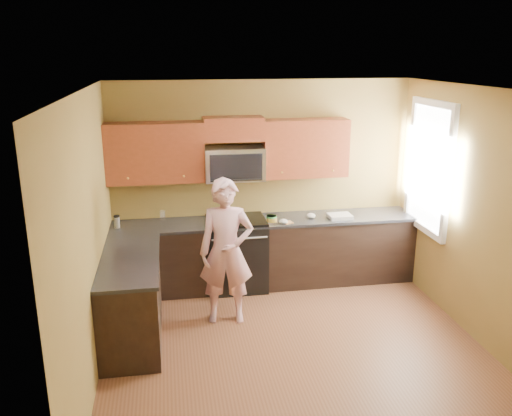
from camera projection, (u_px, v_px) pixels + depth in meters
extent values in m
plane|color=brown|center=(295.00, 349.00, 5.63)|extent=(4.00, 4.00, 0.00)
plane|color=white|center=(301.00, 90.00, 4.87)|extent=(4.00, 4.00, 0.00)
plane|color=brown|center=(262.00, 182.00, 7.14)|extent=(4.00, 0.00, 4.00)
plane|color=brown|center=(374.00, 329.00, 3.36)|extent=(4.00, 0.00, 4.00)
plane|color=brown|center=(89.00, 241.00, 4.93)|extent=(0.00, 4.00, 4.00)
plane|color=brown|center=(483.00, 219.00, 5.57)|extent=(0.00, 4.00, 4.00)
cube|color=black|center=(266.00, 253.00, 7.12)|extent=(4.00, 0.60, 0.88)
cube|color=black|center=(132.00, 299.00, 5.80)|extent=(0.60, 1.60, 0.88)
cube|color=black|center=(266.00, 221.00, 6.98)|extent=(4.00, 0.62, 0.04)
cube|color=black|center=(130.00, 260.00, 5.67)|extent=(0.62, 1.60, 0.04)
cube|color=maroon|center=(233.00, 129.00, 6.71)|extent=(0.76, 0.33, 0.30)
imported|color=#D16880|center=(226.00, 252.00, 6.04)|extent=(0.67, 0.48, 1.70)
cube|color=#B27F47|center=(288.00, 222.00, 6.82)|extent=(0.13, 0.13, 0.01)
ellipsoid|color=silver|center=(284.00, 221.00, 6.79)|extent=(0.12, 0.13, 0.06)
ellipsoid|color=silver|center=(311.00, 216.00, 7.01)|extent=(0.15, 0.16, 0.07)
cube|color=silver|center=(340.00, 216.00, 7.02)|extent=(0.30, 0.25, 0.05)
cylinder|color=silver|center=(163.00, 215.00, 6.94)|extent=(0.08, 0.08, 0.12)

